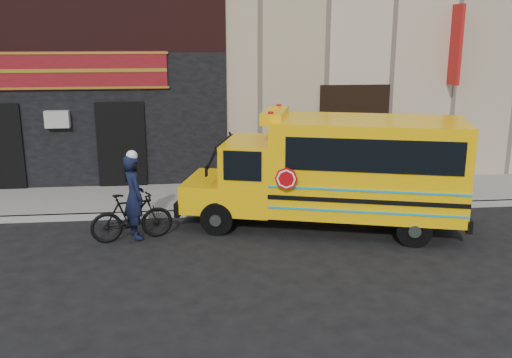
{
  "coord_description": "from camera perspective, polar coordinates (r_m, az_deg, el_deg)",
  "views": [
    {
      "loc": [
        -0.95,
        -11.91,
        4.77
      ],
      "look_at": [
        0.52,
        1.85,
        1.17
      ],
      "focal_mm": 40.0,
      "sensor_mm": 36.0,
      "label": 1
    }
  ],
  "objects": [
    {
      "name": "bicycle",
      "position": [
        13.61,
        -12.32,
        -3.71
      ],
      "size": [
        1.98,
        1.0,
        1.14
      ],
      "primitive_type": "imported",
      "rotation": [
        0.0,
        0.0,
        1.82
      ],
      "color": "black",
      "rests_on": "ground"
    },
    {
      "name": "cyclist",
      "position": [
        13.54,
        -12.09,
        -1.94
      ],
      "size": [
        0.73,
        0.85,
        1.98
      ],
      "primitive_type": "imported",
      "rotation": [
        0.0,
        0.0,
        1.99
      ],
      "color": "black",
      "rests_on": "ground"
    },
    {
      "name": "sidewalk",
      "position": [
        16.71,
        -2.59,
        -1.73
      ],
      "size": [
        40.0,
        3.0,
        0.15
      ],
      "primitive_type": "cube",
      "color": "slate",
      "rests_on": "ground"
    },
    {
      "name": "school_bus",
      "position": [
        14.0,
        8.27,
        0.98
      ],
      "size": [
        7.22,
        3.93,
        2.92
      ],
      "color": "black",
      "rests_on": "ground"
    },
    {
      "name": "ground",
      "position": [
        12.86,
        -1.43,
        -7.17
      ],
      "size": [
        120.0,
        120.0,
        0.0
      ],
      "primitive_type": "plane",
      "color": "black",
      "rests_on": "ground"
    },
    {
      "name": "curb",
      "position": [
        15.28,
        -2.24,
        -3.31
      ],
      "size": [
        40.0,
        0.2,
        0.15
      ],
      "primitive_type": "cube",
      "color": "gray",
      "rests_on": "ground"
    },
    {
      "name": "sign_pole",
      "position": [
        14.95,
        5.41,
        1.97
      ],
      "size": [
        0.12,
        0.23,
        2.72
      ],
      "color": "#3E453F",
      "rests_on": "ground"
    }
  ]
}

